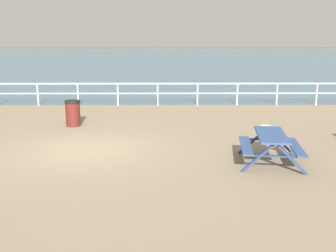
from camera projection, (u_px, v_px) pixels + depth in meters
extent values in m
cube|color=gray|center=(86.00, 153.00, 11.21)|extent=(30.00, 24.00, 0.20)
cube|color=#476B84|center=(151.00, 59.00, 62.67)|extent=(142.00, 90.00, 0.01)
cube|color=#4C4C47|center=(157.00, 51.00, 104.63)|extent=(142.00, 6.00, 1.80)
cube|color=white|center=(117.00, 84.00, 18.52)|extent=(23.00, 0.06, 0.06)
cube|color=white|center=(118.00, 93.00, 18.62)|extent=(23.00, 0.05, 0.05)
cylinder|color=white|center=(38.00, 95.00, 18.61)|extent=(0.07, 0.07, 1.05)
cylinder|color=white|center=(78.00, 95.00, 18.62)|extent=(0.07, 0.07, 1.05)
cylinder|color=white|center=(118.00, 94.00, 18.64)|extent=(0.07, 0.07, 1.05)
cylinder|color=white|center=(158.00, 94.00, 18.65)|extent=(0.07, 0.07, 1.05)
cylinder|color=white|center=(197.00, 94.00, 18.66)|extent=(0.07, 0.07, 1.05)
cylinder|color=white|center=(237.00, 94.00, 18.67)|extent=(0.07, 0.07, 1.05)
cylinder|color=white|center=(277.00, 94.00, 18.69)|extent=(0.07, 0.07, 1.05)
cylinder|color=white|center=(317.00, 94.00, 18.70)|extent=(0.07, 0.07, 1.05)
cube|color=#334C84|center=(271.00, 135.00, 9.83)|extent=(0.94, 1.88, 0.05)
cube|color=#334C84|center=(246.00, 145.00, 9.98)|extent=(0.50, 1.82, 0.04)
cube|color=#334C84|center=(296.00, 147.00, 9.82)|extent=(0.50, 1.82, 0.04)
cube|color=navy|center=(253.00, 141.00, 10.72)|extent=(0.80, 0.19, 0.79)
cube|color=navy|center=(281.00, 142.00, 10.62)|extent=(0.80, 0.19, 0.79)
cube|color=navy|center=(267.00, 140.00, 10.66)|extent=(1.49, 0.26, 0.04)
cube|color=navy|center=(258.00, 157.00, 9.21)|extent=(0.80, 0.19, 0.79)
cube|color=navy|center=(291.00, 159.00, 9.11)|extent=(0.80, 0.19, 0.79)
cube|color=navy|center=(275.00, 156.00, 9.15)|extent=(1.49, 0.26, 0.04)
cylinder|color=#591E19|center=(73.00, 115.00, 14.19)|extent=(0.52, 0.52, 0.85)
cylinder|color=black|center=(72.00, 102.00, 14.08)|extent=(0.55, 0.55, 0.10)
torus|color=tan|center=(266.00, 127.00, 13.81)|extent=(0.55, 0.55, 0.11)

